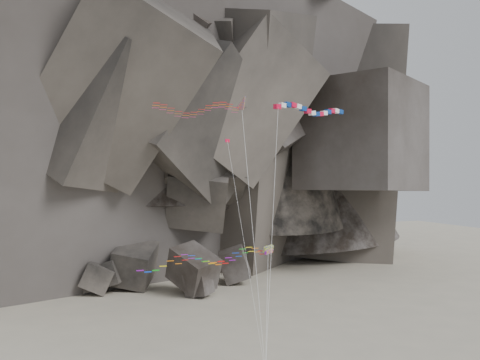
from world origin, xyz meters
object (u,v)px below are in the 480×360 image
object	(u,v)px
delta_kite	(194,108)
banner_kite	(311,111)
parafoil_kite	(201,259)
pennant_kite	(236,192)

from	to	relation	value
delta_kite	banner_kite	size ratio (longest dim) A/B	1.02
delta_kite	parafoil_kite	world-z (taller)	delta_kite
delta_kite	parafoil_kite	size ratio (longest dim) A/B	1.75
delta_kite	banner_kite	distance (m)	14.20
banner_kite	pennant_kite	xyz separation A→B (m)	(-11.27, -4.84, -9.25)
banner_kite	parafoil_kite	xyz separation A→B (m)	(-14.32, -2.96, -16.05)
delta_kite	pennant_kite	xyz separation A→B (m)	(2.93, -4.79, -8.89)
banner_kite	delta_kite	bearing A→B (deg)	159.26
delta_kite	banner_kite	world-z (taller)	delta_kite
delta_kite	pennant_kite	bearing A→B (deg)	-65.09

